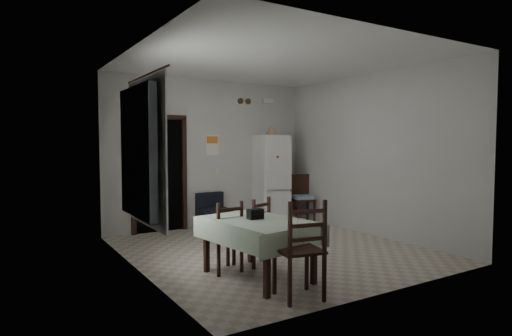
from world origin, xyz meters
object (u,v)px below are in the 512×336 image
at_px(navy_seat, 214,211).
at_px(dining_table, 258,249).
at_px(fridge, 271,179).
at_px(dining_chair_far_right, 251,231).
at_px(corner_chair, 303,198).
at_px(dining_chair_near_head, 299,248).
at_px(dining_chair_far_left, 223,236).

bearing_deg(navy_seat, dining_table, -106.97).
distance_m(fridge, navy_seat, 1.43).
bearing_deg(dining_chair_far_right, corner_chair, -161.65).
relative_size(navy_seat, dining_chair_near_head, 0.64).
bearing_deg(dining_table, navy_seat, 66.56).
bearing_deg(dining_table, fridge, 46.64).
bearing_deg(corner_chair, navy_seat, -174.34).
bearing_deg(dining_chair_near_head, dining_chair_far_right, -88.34).
distance_m(fridge, corner_chair, 0.79).
distance_m(corner_chair, dining_chair_near_head, 4.43).
xyz_separation_m(corner_chair, dining_chair_far_right, (-2.53, -2.11, -0.03)).
height_order(navy_seat, dining_chair_far_left, dining_chair_far_left).
bearing_deg(dining_table, dining_chair_far_left, 109.51).
distance_m(dining_table, dining_chair_near_head, 0.83).
relative_size(fridge, navy_seat, 2.66).
distance_m(fridge, dining_table, 3.73).
bearing_deg(corner_chair, dining_chair_near_head, -113.13).
bearing_deg(dining_chair_far_left, fridge, -136.91).
xyz_separation_m(navy_seat, dining_chair_far_right, (-0.63, -2.44, 0.12)).
relative_size(dining_chair_far_left, dining_chair_far_right, 1.00).
height_order(corner_chair, dining_chair_near_head, dining_chair_near_head).
distance_m(fridge, dining_chair_far_left, 3.51).
bearing_deg(dining_chair_near_head, dining_table, -78.16).
distance_m(navy_seat, corner_chair, 1.94).
distance_m(dining_table, dining_chair_far_left, 0.53).
bearing_deg(dining_chair_far_left, corner_chair, -147.04).
distance_m(dining_chair_far_left, dining_chair_far_right, 0.48).
bearing_deg(corner_chair, dining_chair_far_right, -124.83).
xyz_separation_m(dining_chair_far_right, dining_chair_near_head, (-0.23, -1.36, 0.08)).
distance_m(dining_chair_far_left, dining_chair_near_head, 1.30).
height_order(dining_table, dining_chair_far_right, dining_chair_far_right).
height_order(fridge, dining_chair_far_left, fridge).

